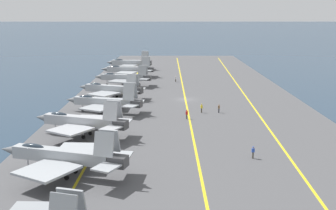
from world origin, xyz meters
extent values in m
plane|color=#23384C|center=(0.00, 0.00, 0.00)|extent=(2000.00, 2000.00, 0.00)
cube|color=#4C4C4F|center=(0.00, 0.00, 0.20)|extent=(204.19, 52.71, 0.40)
cube|color=yellow|center=(0.00, -14.49, 0.40)|extent=(183.62, 8.17, 0.01)
cube|color=yellow|center=(0.00, 0.00, 0.40)|extent=(183.77, 0.36, 0.01)
cube|color=yellow|center=(0.00, 14.49, 0.40)|extent=(183.77, 1.63, 0.01)
cube|color=gray|center=(-64.95, 11.51, 5.15)|extent=(1.57, 2.45, 3.26)
cube|color=#9EA3A8|center=(-46.71, 17.13, 3.01)|extent=(5.14, 12.66, 1.53)
cone|color=#5B5E60|center=(-44.57, 24.23, 3.01)|extent=(2.09, 2.73, 1.45)
cube|color=#38383A|center=(-48.89, 9.86, 3.01)|extent=(2.28, 2.49, 1.30)
ellipsoid|color=#232D38|center=(-45.59, 20.84, 3.74)|extent=(1.70, 3.21, 0.84)
cube|color=#9EA3A8|center=(-50.34, 17.77, 2.51)|extent=(7.81, 7.71, 0.28)
cube|color=#9EA3A8|center=(-43.32, 15.66, 2.51)|extent=(6.07, 5.79, 0.28)
cube|color=#9EA3A8|center=(-49.26, 11.41, 5.21)|extent=(1.55, 2.57, 2.84)
cube|color=#9EA3A8|center=(-47.72, 10.95, 5.21)|extent=(1.55, 2.57, 2.84)
cube|color=#9EA3A8|center=(-50.81, 10.98, 3.01)|extent=(3.59, 3.41, 0.20)
cube|color=#9EA3A8|center=(-46.67, 9.73, 3.01)|extent=(3.06, 2.72, 0.20)
cylinder|color=#B2B2B7|center=(-45.34, 21.67, 1.32)|extent=(0.16, 0.16, 1.85)
cylinder|color=black|center=(-45.34, 21.67, 0.70)|extent=(0.38, 0.64, 0.60)
cylinder|color=#B2B2B7|center=(-48.10, 16.20, 1.32)|extent=(0.16, 0.16, 1.85)
cylinder|color=black|center=(-48.10, 16.20, 0.70)|extent=(0.38, 0.64, 0.60)
cylinder|color=#B2B2B7|center=(-46.05, 15.58, 1.32)|extent=(0.16, 0.16, 1.85)
cylinder|color=black|center=(-46.05, 15.58, 0.70)|extent=(0.38, 0.64, 0.60)
cube|color=#A8AAAF|center=(-29.83, 18.33, 2.96)|extent=(5.41, 12.15, 1.58)
cone|color=#5B5E60|center=(-27.56, 25.10, 2.96)|extent=(2.17, 2.68, 1.50)
cube|color=#38383A|center=(-32.16, 11.40, 2.96)|extent=(2.36, 2.47, 1.35)
ellipsoid|color=#232D38|center=(-28.64, 21.87, 3.71)|extent=(1.78, 3.11, 0.87)
cube|color=#A8AAAF|center=(-33.21, 19.03, 2.44)|extent=(7.30, 7.31, 0.28)
cube|color=#A8AAAF|center=(-26.72, 16.85, 2.44)|extent=(5.67, 5.72, 0.28)
cube|color=#A8AAAF|center=(-32.52, 12.93, 5.22)|extent=(1.60, 2.49, 2.89)
cube|color=#A8AAAF|center=(-30.95, 12.40, 5.22)|extent=(1.60, 2.49, 2.89)
cube|color=#A8AAAF|center=(-34.08, 12.57, 2.96)|extent=(3.57, 3.38, 0.20)
cube|color=#A8AAAF|center=(-29.92, 11.18, 2.96)|extent=(3.12, 2.72, 0.20)
cylinder|color=#B2B2B7|center=(-28.38, 22.66, 1.28)|extent=(0.16, 0.16, 1.77)
cylinder|color=black|center=(-28.38, 22.66, 0.70)|extent=(0.40, 0.64, 0.60)
cylinder|color=#B2B2B7|center=(-31.28, 17.50, 1.28)|extent=(0.16, 0.16, 1.77)
cylinder|color=black|center=(-31.28, 17.50, 0.70)|extent=(0.40, 0.64, 0.60)
cylinder|color=#B2B2B7|center=(-29.18, 16.80, 1.28)|extent=(0.16, 0.16, 1.77)
cylinder|color=black|center=(-29.18, 16.80, 0.70)|extent=(0.40, 0.64, 0.60)
cube|color=#9EA3A8|center=(-13.28, 17.07, 2.64)|extent=(4.68, 12.02, 1.54)
cone|color=#5B5E60|center=(-11.41, 23.82, 2.64)|extent=(2.01, 2.59, 1.46)
cube|color=#38383A|center=(-15.18, 10.16, 2.64)|extent=(2.22, 2.35, 1.30)
ellipsoid|color=#232D38|center=(-12.30, 20.60, 3.36)|extent=(1.59, 3.05, 0.84)
cube|color=#9EA3A8|center=(-16.61, 17.56, 2.14)|extent=(7.06, 7.08, 0.28)
cube|color=#9EA3A8|center=(-10.16, 15.78, 2.14)|extent=(5.29, 5.34, 0.28)
cube|color=#9EA3A8|center=(-15.61, 11.63, 5.05)|extent=(1.56, 2.46, 3.25)
cube|color=#9EA3A8|center=(-14.06, 11.20, 5.05)|extent=(1.56, 2.46, 3.25)
cube|color=#9EA3A8|center=(-17.14, 11.21, 2.64)|extent=(3.51, 3.26, 0.20)
cube|color=#9EA3A8|center=(-12.96, 10.05, 2.64)|extent=(3.00, 2.53, 0.20)
cylinder|color=#B2B2B7|center=(-12.09, 21.38, 1.13)|extent=(0.16, 0.16, 1.47)
cylinder|color=black|center=(-12.09, 21.38, 0.70)|extent=(0.37, 0.64, 0.60)
cylinder|color=#B2B2B7|center=(-14.64, 16.17, 1.13)|extent=(0.16, 0.16, 1.47)
cylinder|color=black|center=(-14.64, 16.17, 0.70)|extent=(0.37, 0.64, 0.60)
cylinder|color=#B2B2B7|center=(-12.57, 15.60, 1.13)|extent=(0.16, 0.16, 1.47)
cylinder|color=black|center=(-12.57, 15.60, 0.70)|extent=(0.37, 0.64, 0.60)
cube|color=#9EA3A8|center=(0.91, 17.62, 2.75)|extent=(5.48, 11.89, 1.62)
cone|color=#5B5E60|center=(3.21, 24.22, 2.75)|extent=(2.20, 2.65, 1.53)
cube|color=#38383A|center=(-1.44, 10.86, 2.75)|extent=(2.40, 2.45, 1.37)
ellipsoid|color=#232D38|center=(2.11, 21.08, 3.52)|extent=(1.80, 3.06, 0.89)
cube|color=#9EA3A8|center=(-2.66, 18.43, 2.23)|extent=(7.58, 7.45, 0.28)
cube|color=#9EA3A8|center=(4.21, 16.04, 2.23)|extent=(6.11, 5.69, 0.28)
cube|color=#9EA3A8|center=(-1.82, 12.37, 5.01)|extent=(1.59, 2.44, 2.86)
cube|color=#9EA3A8|center=(-0.21, 11.81, 5.01)|extent=(1.59, 2.44, 2.86)
cube|color=#9EA3A8|center=(-3.37, 12.05, 2.75)|extent=(3.55, 3.35, 0.20)
cube|color=#9EA3A8|center=(0.80, 10.60, 2.75)|extent=(3.13, 2.69, 0.20)
cylinder|color=#B2B2B7|center=(2.38, 21.84, 1.17)|extent=(0.16, 0.16, 1.54)
cylinder|color=black|center=(2.38, 21.84, 0.70)|extent=(0.41, 0.64, 0.60)
cylinder|color=#B2B2B7|center=(-0.56, 16.84, 1.17)|extent=(0.16, 0.16, 1.54)
cylinder|color=black|center=(-0.56, 16.84, 0.70)|extent=(0.41, 0.64, 0.60)
cylinder|color=#B2B2B7|center=(1.58, 16.10, 1.17)|extent=(0.16, 0.16, 1.54)
cylinder|color=black|center=(1.58, 16.10, 0.70)|extent=(0.41, 0.64, 0.60)
cube|color=#93999E|center=(18.15, 16.48, 2.82)|extent=(3.26, 11.91, 1.54)
cone|color=#5B5E60|center=(19.16, 23.27, 2.82)|extent=(1.78, 2.42, 1.46)
cube|color=#38383A|center=(17.12, 9.54, 2.82)|extent=(2.04, 2.15, 1.31)
ellipsoid|color=#232D38|center=(18.68, 20.03, 3.55)|extent=(1.26, 2.97, 0.85)
cube|color=#93999E|center=(14.79, 16.58, 2.32)|extent=(6.70, 6.68, 0.28)
cube|color=#93999E|center=(21.40, 15.60, 2.32)|extent=(5.61, 5.58, 0.28)
cube|color=#93999E|center=(16.50, 10.92, 4.91)|extent=(1.15, 2.33, 2.61)
cube|color=#93999E|center=(18.11, 10.68, 4.91)|extent=(1.15, 2.33, 2.61)
cube|color=#93999E|center=(15.04, 10.33, 2.82)|extent=(3.36, 3.01, 0.20)
cube|color=#93999E|center=(19.34, 9.69, 2.82)|extent=(2.86, 2.31, 0.20)
cylinder|color=#B2B2B7|center=(18.79, 20.82, 1.23)|extent=(0.16, 0.16, 1.65)
cylinder|color=black|center=(18.79, 20.82, 0.70)|extent=(0.31, 0.63, 0.60)
cylinder|color=#B2B2B7|center=(16.91, 15.46, 1.23)|extent=(0.16, 0.16, 1.65)
cylinder|color=black|center=(16.91, 15.46, 0.70)|extent=(0.31, 0.63, 0.60)
cylinder|color=#B2B2B7|center=(19.04, 15.14, 1.23)|extent=(0.16, 0.16, 1.65)
cylinder|color=black|center=(19.04, 15.14, 0.70)|extent=(0.31, 0.63, 0.60)
cube|color=#9EA3A8|center=(35.10, 16.82, 2.77)|extent=(2.42, 12.48, 1.61)
cone|color=#5B5E60|center=(35.58, 24.01, 2.77)|extent=(1.68, 2.44, 1.53)
cube|color=#38383A|center=(34.61, 9.47, 2.77)|extent=(1.98, 2.13, 1.36)
ellipsoid|color=#232D38|center=(35.35, 20.58, 3.53)|extent=(1.08, 3.07, 0.88)
cube|color=#9EA3A8|center=(31.37, 16.65, 2.24)|extent=(7.18, 6.88, 0.28)
cube|color=#9EA3A8|center=(38.78, 16.16, 2.24)|extent=(6.68, 6.31, 0.28)
cube|color=#9EA3A8|center=(33.86, 10.86, 5.19)|extent=(1.13, 2.41, 3.20)
cube|color=#9EA3A8|center=(35.54, 10.75, 5.19)|extent=(1.13, 2.41, 3.20)
cube|color=#9EA3A8|center=(32.45, 10.11, 2.77)|extent=(3.28, 2.95, 0.20)
cube|color=#9EA3A8|center=(36.84, 9.82, 2.77)|extent=(3.04, 2.63, 0.20)
cylinder|color=#B2B2B7|center=(35.41, 21.42, 1.18)|extent=(0.16, 0.16, 1.56)
cylinder|color=black|center=(35.41, 21.42, 0.70)|extent=(0.26, 0.61, 0.60)
cylinder|color=#B2B2B7|center=(33.90, 15.64, 1.18)|extent=(0.16, 0.16, 1.56)
cylinder|color=black|center=(33.90, 15.64, 0.70)|extent=(0.26, 0.61, 0.60)
cylinder|color=#B2B2B7|center=(36.14, 15.49, 1.18)|extent=(0.16, 0.16, 1.56)
cylinder|color=black|center=(36.14, 15.49, 0.70)|extent=(0.26, 0.61, 0.60)
cube|color=#9EA3A8|center=(52.13, 17.78, 2.87)|extent=(2.63, 11.96, 1.79)
cone|color=#5B5E60|center=(52.62, 24.66, 2.87)|extent=(1.86, 2.36, 1.70)
cube|color=#38383A|center=(51.63, 10.75, 2.87)|extent=(2.19, 2.07, 1.52)
ellipsoid|color=#232D38|center=(52.39, 21.38, 3.72)|extent=(1.19, 2.95, 0.98)
cube|color=#9EA3A8|center=(48.76, 17.62, 2.29)|extent=(6.26, 6.40, 0.28)
cube|color=#9EA3A8|center=(55.44, 17.14, 2.29)|extent=(5.72, 5.90, 0.28)
cube|color=#9EA3A8|center=(50.78, 12.09, 5.38)|extent=(1.13, 2.31, 3.18)
cube|color=#9EA3A8|center=(52.65, 11.96, 5.38)|extent=(1.13, 2.31, 3.18)
cube|color=#9EA3A8|center=(49.37, 11.39, 2.87)|extent=(3.26, 2.86, 0.20)
cube|color=#9EA3A8|center=(53.95, 11.06, 2.87)|extent=(3.02, 2.52, 0.20)
cylinder|color=#B2B2B7|center=(52.45, 22.18, 1.19)|extent=(0.16, 0.16, 1.57)
cylinder|color=black|center=(52.45, 22.18, 0.70)|extent=(0.26, 0.61, 0.60)
cylinder|color=#B2B2B7|center=(50.79, 16.67, 1.19)|extent=(0.16, 0.16, 1.57)
cylinder|color=black|center=(50.79, 16.67, 0.70)|extent=(0.26, 0.61, 0.60)
cylinder|color=#B2B2B7|center=(53.29, 16.49, 1.19)|extent=(0.16, 0.16, 1.57)
cylinder|color=black|center=(53.29, 16.49, 0.70)|extent=(0.26, 0.61, 0.60)
cylinder|color=#383328|center=(-18.45, 0.49, 0.82)|extent=(0.24, 0.24, 0.85)
cube|color=red|center=(-18.45, 0.49, 1.55)|extent=(0.36, 0.44, 0.61)
sphere|color=#9E7051|center=(-18.45, 0.49, 1.99)|extent=(0.22, 0.22, 0.22)
sphere|color=red|center=(-18.45, 0.49, 2.05)|extent=(0.24, 0.24, 0.24)
cylinder|color=#232328|center=(-13.37, -6.17, 0.83)|extent=(0.24, 0.24, 0.87)
cube|color=brown|center=(-13.37, -6.17, 1.54)|extent=(0.46, 0.41, 0.54)
sphere|color=#9E7051|center=(-13.37, -6.17, 1.94)|extent=(0.22, 0.22, 0.22)
sphere|color=brown|center=(-13.37, -6.17, 2.00)|extent=(0.24, 0.24, 0.24)
cylinder|color=#4C473D|center=(-40.49, -7.64, 0.85)|extent=(0.24, 0.24, 0.90)
cube|color=#284CB2|center=(-40.49, -7.64, 1.57)|extent=(0.30, 0.41, 0.53)
sphere|color=tan|center=(-40.49, -7.64, 1.96)|extent=(0.22, 0.22, 0.22)
sphere|color=#284CB2|center=(-40.49, -7.64, 2.02)|extent=(0.24, 0.24, 0.24)
cylinder|color=#383328|center=(-13.26, -2.71, 0.84)|extent=(0.24, 0.24, 0.89)
cube|color=yellow|center=(-13.26, -2.71, 1.59)|extent=(0.34, 0.43, 0.60)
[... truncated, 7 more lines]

